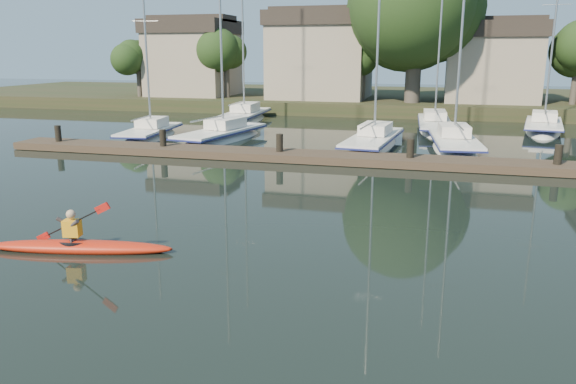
% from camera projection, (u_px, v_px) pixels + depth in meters
% --- Properties ---
extents(ground, '(160.00, 160.00, 0.00)m').
position_uv_depth(ground, '(239.00, 278.00, 12.53)').
color(ground, black).
rests_on(ground, ground).
extents(kayak, '(4.80, 1.59, 1.53)m').
position_uv_depth(kayak, '(79.00, 244.00, 14.19)').
color(kayak, red).
rests_on(kayak, ground).
extents(dock, '(34.00, 2.00, 1.80)m').
position_uv_depth(dock, '(343.00, 158.00, 25.60)').
color(dock, '#473328').
rests_on(dock, ground).
extents(sailboat_0, '(2.87, 7.46, 11.54)m').
position_uv_depth(sailboat_0, '(150.00, 141.00, 32.88)').
color(sailboat_0, silver).
rests_on(sailboat_0, ground).
extents(sailboat_1, '(3.65, 8.96, 14.25)m').
position_uv_depth(sailboat_1, '(222.00, 144.00, 32.06)').
color(sailboat_1, silver).
rests_on(sailboat_1, ground).
extents(sailboat_2, '(2.92, 9.19, 14.95)m').
position_uv_depth(sailboat_2, '(373.00, 151.00, 29.82)').
color(sailboat_2, silver).
rests_on(sailboat_2, ground).
extents(sailboat_3, '(2.98, 8.49, 13.41)m').
position_uv_depth(sailboat_3, '(454.00, 153.00, 29.04)').
color(sailboat_3, silver).
rests_on(sailboat_3, ground).
extents(sailboat_5, '(2.79, 9.87, 16.17)m').
position_uv_depth(sailboat_5, '(243.00, 124.00, 40.68)').
color(sailboat_5, silver).
rests_on(sailboat_5, ground).
extents(sailboat_6, '(2.57, 9.95, 15.67)m').
position_uv_depth(sailboat_6, '(434.00, 132.00, 36.53)').
color(sailboat_6, silver).
rests_on(sailboat_6, ground).
extents(sailboat_7, '(3.43, 8.52, 13.36)m').
position_uv_depth(sailboat_7, '(543.00, 135.00, 35.53)').
color(sailboat_7, silver).
rests_on(sailboat_7, ground).
extents(shore, '(90.00, 25.25, 12.75)m').
position_uv_depth(shore, '(412.00, 72.00, 49.11)').
color(shore, '#202D16').
rests_on(shore, ground).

